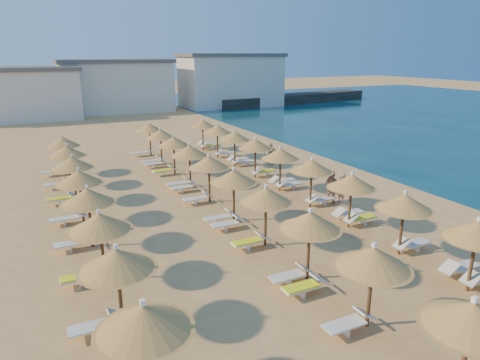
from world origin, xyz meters
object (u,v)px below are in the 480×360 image
beachgoer_a (341,188)px  beachgoer_b (331,187)px  parasol_row_east (312,167)px  jetty (294,99)px  parasol_row_west (234,177)px  beachgoer_c (270,154)px

beachgoer_a → beachgoer_b: 0.57m
beachgoer_b → parasol_row_east: bearing=-110.6°
jetty → parasol_row_west: 53.99m
jetty → beachgoer_c: (-24.56, -34.69, 0.10)m
beachgoer_b → beachgoer_c: size_ratio=1.09×
beachgoer_a → beachgoer_c: beachgoer_a is taller
beachgoer_b → beachgoer_c: beachgoer_b is taller
parasol_row_east → beachgoer_a: size_ratio=19.55×
parasol_row_east → beachgoer_c: bearing=73.6°
parasol_row_west → beachgoer_c: size_ratio=20.23×
jetty → parasol_row_east: 51.39m
beachgoer_b → parasol_row_west: bearing=-110.5°
parasol_row_east → parasol_row_west: size_ratio=1.00×
beachgoer_b → beachgoer_c: (1.23, 8.90, -0.08)m
beachgoer_a → beachgoer_b: (-0.50, 0.27, 0.05)m
parasol_row_east → beachgoer_b: size_ratio=18.48×
parasol_row_east → beachgoer_a: parasol_row_east is taller
parasol_row_east → beachgoer_a: bearing=-8.2°
parasol_row_east → parasol_row_west: same height
jetty → beachgoer_a: bearing=-128.4°
beachgoer_a → beachgoer_b: size_ratio=0.95×
jetty → parasol_row_east: bearing=-130.4°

